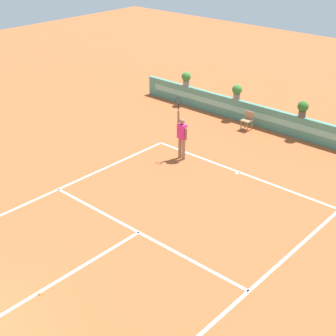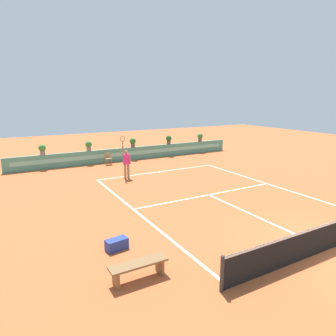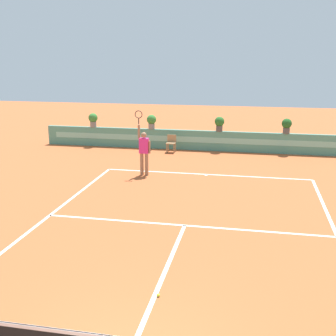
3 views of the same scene
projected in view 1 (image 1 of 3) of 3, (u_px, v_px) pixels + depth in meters
The scene contains 9 objects.
ground_plane at pixel (130, 238), 15.50m from camera, with size 60.00×60.00×0.00m, color #B2562D.
court_lines at pixel (146, 228), 15.98m from camera, with size 8.32×11.94×0.01m.
back_wall_barrier at pixel (298, 127), 22.16m from camera, with size 18.00×0.21×1.00m.
ball_kid_chair at pixel (248, 120), 22.98m from camera, with size 0.44×0.44×0.85m.
tennis_player at pixel (182, 135), 20.01m from camera, with size 0.62×0.23×2.58m.
tennis_ball_near_baseline at pixel (39, 293), 13.20m from camera, with size 0.07×0.07×0.07m, color #CCE033.
potted_plant_centre at pixel (303, 108), 21.68m from camera, with size 0.48×0.48×0.72m.
potted_plant_left at pixel (237, 91), 23.73m from camera, with size 0.48×0.48×0.72m.
potted_plant_far_left at pixel (186, 78), 25.59m from camera, with size 0.48×0.48×0.72m.
Camera 1 is at (9.43, -2.75, 8.99)m, focal length 53.77 mm.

